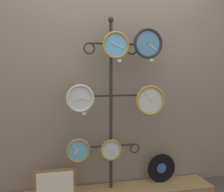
% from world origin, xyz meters
% --- Properties ---
extents(shop_wall, '(4.40, 0.04, 2.80)m').
position_xyz_m(shop_wall, '(0.00, 0.57, 1.40)').
color(shop_wall, gray).
rests_on(shop_wall, ground_plane).
extents(display_stand, '(0.75, 0.43, 1.86)m').
position_xyz_m(display_stand, '(0.00, 0.41, 0.54)').
color(display_stand, '#282623').
rests_on(display_stand, ground_plane).
extents(clock_top_center, '(0.28, 0.04, 0.28)m').
position_xyz_m(clock_top_center, '(0.03, 0.33, 1.57)').
color(clock_top_center, '#60A8DB').
extents(clock_top_right, '(0.31, 0.04, 0.31)m').
position_xyz_m(clock_top_right, '(0.37, 0.33, 1.59)').
color(clock_top_right, '#4C84B2').
extents(clock_middle_left, '(0.28, 0.04, 0.28)m').
position_xyz_m(clock_middle_left, '(-0.33, 0.33, 1.04)').
color(clock_middle_left, silver).
extents(clock_middle_right, '(0.32, 0.04, 0.32)m').
position_xyz_m(clock_middle_right, '(0.39, 0.29, 1.00)').
color(clock_middle_right, silver).
extents(clock_bottom_left, '(0.25, 0.04, 0.25)m').
position_xyz_m(clock_bottom_left, '(-0.35, 0.33, 0.51)').
color(clock_bottom_left, '#60A8DB').
extents(clock_bottom_center, '(0.22, 0.04, 0.22)m').
position_xyz_m(clock_bottom_center, '(-0.02, 0.31, 0.50)').
color(clock_bottom_center, silver).
extents(vinyl_record, '(0.33, 0.01, 0.33)m').
position_xyz_m(vinyl_record, '(0.58, 0.41, 0.22)').
color(vinyl_record, black).
rests_on(vinyl_record, low_shelf).
extents(picture_frame, '(0.40, 0.02, 0.27)m').
position_xyz_m(picture_frame, '(-0.59, 0.34, 0.20)').
color(picture_frame, olive).
rests_on(picture_frame, low_shelf).
extents(price_tag_upper, '(0.04, 0.00, 0.03)m').
position_xyz_m(price_tag_upper, '(0.07, 0.32, 1.41)').
color(price_tag_upper, white).
extents(price_tag_mid, '(0.04, 0.00, 0.03)m').
position_xyz_m(price_tag_mid, '(0.42, 0.33, 1.42)').
color(price_tag_mid, white).
extents(price_tag_lower, '(0.04, 0.00, 0.03)m').
position_xyz_m(price_tag_lower, '(-0.29, 0.33, 0.89)').
color(price_tag_lower, white).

